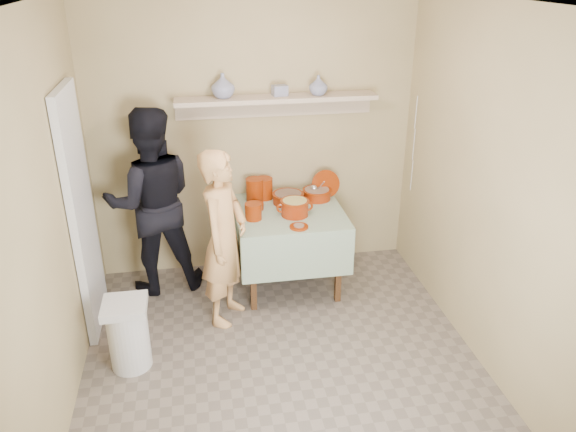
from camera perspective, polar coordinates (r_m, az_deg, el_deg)
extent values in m
plane|color=#6B5F54|center=(4.36, -0.26, -15.74)|extent=(3.50, 3.50, 0.00)
cube|color=silver|center=(4.69, -20.21, 0.15)|extent=(0.06, 0.70, 2.00)
cylinder|color=maroon|center=(5.23, -3.40, 2.67)|extent=(0.16, 0.16, 0.22)
cylinder|color=maroon|center=(5.29, -2.47, 2.82)|extent=(0.17, 0.17, 0.20)
cylinder|color=maroon|center=(4.87, -3.54, 0.47)|extent=(0.15, 0.15, 0.15)
cylinder|color=maroon|center=(5.09, -3.45, 0.99)|extent=(0.17, 0.17, 0.05)
cylinder|color=maroon|center=(5.35, 3.85, 3.27)|extent=(0.27, 0.11, 0.26)
imported|color=navy|center=(5.11, 3.10, 13.13)|extent=(0.21, 0.21, 0.17)
imported|color=navy|center=(5.02, -6.63, 13.02)|extent=(0.29, 0.29, 0.21)
cube|color=navy|center=(5.08, -0.85, 12.63)|extent=(0.14, 0.12, 0.09)
imported|color=tan|center=(4.60, -6.51, -2.27)|extent=(0.57, 0.65, 1.51)
imported|color=black|center=(5.13, -13.69, 1.38)|extent=(0.91, 0.75, 1.72)
cube|color=tan|center=(5.29, -3.51, 7.85)|extent=(3.00, 0.02, 2.60)
cube|color=tan|center=(2.22, 7.76, -19.04)|extent=(3.00, 0.02, 2.60)
cube|color=tan|center=(3.74, -23.78, -1.67)|extent=(0.02, 3.50, 2.60)
cube|color=tan|center=(4.16, 20.68, 1.48)|extent=(0.02, 3.50, 2.60)
cube|color=silver|center=(3.33, -0.35, 20.95)|extent=(3.00, 3.50, 0.02)
cube|color=#4C2D16|center=(4.87, -3.57, -5.88)|extent=(0.05, 0.05, 0.71)
cube|color=#4C2D16|center=(4.99, 5.16, -5.11)|extent=(0.05, 0.05, 0.71)
cube|color=#4C2D16|center=(5.53, -4.48, -1.94)|extent=(0.05, 0.05, 0.71)
cube|color=#4C2D16|center=(5.64, 3.22, -1.35)|extent=(0.05, 0.05, 0.71)
cube|color=#4C2D16|center=(5.08, 0.09, 0.28)|extent=(0.90, 0.90, 0.04)
cube|color=#1E592F|center=(5.07, 0.09, 0.54)|extent=(0.96, 0.96, 0.01)
cube|color=#1E592F|center=(4.74, 1.09, -4.17)|extent=(0.96, 0.01, 0.44)
cube|color=#1E592F|center=(5.59, -0.77, 0.51)|extent=(0.96, 0.01, 0.44)
cube|color=#1E592F|center=(5.11, -5.23, -2.04)|extent=(0.01, 0.96, 0.44)
cube|color=#1E592F|center=(5.25, 5.25, -1.24)|extent=(0.01, 0.96, 0.44)
cylinder|color=maroon|center=(5.19, 0.00, 1.81)|extent=(0.28, 0.28, 0.09)
cylinder|color=maroon|center=(5.18, 0.00, 2.23)|extent=(0.30, 0.30, 0.01)
cylinder|color=brown|center=(5.18, 0.00, 2.07)|extent=(0.25, 0.25, 0.05)
cylinder|color=maroon|center=(5.29, 2.95, 2.22)|extent=(0.26, 0.26, 0.09)
cylinder|color=maroon|center=(5.28, 2.96, 2.64)|extent=(0.28, 0.28, 0.01)
cylinder|color=#8C6B54|center=(5.28, 2.96, 2.47)|extent=(0.23, 0.23, 0.05)
cylinder|color=silver|center=(5.15, 3.41, 3.14)|extent=(0.01, 0.22, 0.16)
sphere|color=silver|center=(5.28, 2.67, 2.83)|extent=(0.07, 0.07, 0.07)
cylinder|color=maroon|center=(4.94, 0.69, 0.82)|extent=(0.24, 0.24, 0.14)
cylinder|color=maroon|center=(4.91, 0.70, 1.51)|extent=(0.25, 0.25, 0.01)
cylinder|color=tan|center=(4.92, 0.70, 1.35)|extent=(0.21, 0.21, 0.05)
torus|color=maroon|center=(4.91, -0.68, 0.80)|extent=(0.09, 0.02, 0.09)
torus|color=maroon|center=(4.95, 2.06, 0.99)|extent=(0.09, 0.02, 0.09)
cylinder|color=maroon|center=(4.73, 1.12, -1.10)|extent=(0.16, 0.16, 0.02)
cylinder|color=#8C6B54|center=(4.73, 1.12, -0.98)|extent=(0.09, 0.09, 0.01)
cube|color=tan|center=(5.08, -1.15, 11.85)|extent=(1.80, 0.25, 0.04)
cube|color=tan|center=(5.22, -1.35, 11.06)|extent=(1.80, 0.02, 0.18)
cylinder|color=silver|center=(4.45, -15.86, -11.83)|extent=(0.30, 0.30, 0.50)
cube|color=silver|center=(4.29, -16.29, -8.81)|extent=(0.32, 0.32, 0.06)
cylinder|color=silver|center=(5.34, 12.88, 10.23)|extent=(0.01, 0.01, 0.30)
cylinder|color=silver|center=(5.40, 12.66, 7.09)|extent=(0.01, 0.01, 0.30)
cylinder|color=silver|center=(5.48, 12.45, 4.04)|extent=(0.01, 0.01, 0.30)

